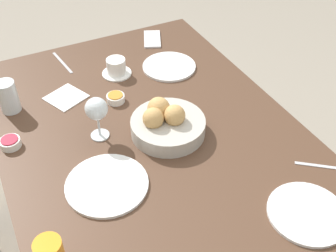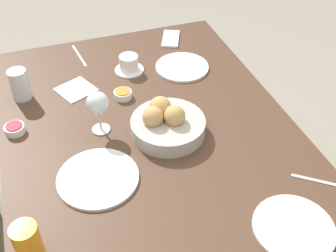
% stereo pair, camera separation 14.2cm
% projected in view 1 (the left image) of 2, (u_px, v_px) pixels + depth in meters
% --- Properties ---
extents(dining_table, '(1.58, 1.00, 0.78)m').
position_uv_depth(dining_table, '(162.00, 168.00, 1.44)').
color(dining_table, '#4C3323').
rests_on(dining_table, ground_plane).
extents(bread_basket, '(0.25, 0.25, 0.12)m').
position_uv_depth(bread_basket, '(166.00, 123.00, 1.42)').
color(bread_basket, '#B2ADA3').
rests_on(bread_basket, dining_table).
extents(plate_near_left, '(0.23, 0.23, 0.01)m').
position_uv_depth(plate_near_left, '(307.00, 213.00, 1.18)').
color(plate_near_left, white).
rests_on(plate_near_left, dining_table).
extents(plate_near_right, '(0.22, 0.22, 0.01)m').
position_uv_depth(plate_near_right, '(169.00, 66.00, 1.75)').
color(plate_near_right, white).
rests_on(plate_near_right, dining_table).
extents(plate_far_center, '(0.25, 0.25, 0.01)m').
position_uv_depth(plate_far_center, '(107.00, 184.00, 1.26)').
color(plate_far_center, white).
rests_on(plate_far_center, dining_table).
extents(water_tumbler, '(0.07, 0.07, 0.12)m').
position_uv_depth(water_tumbler, '(8.00, 97.00, 1.50)').
color(water_tumbler, silver).
rests_on(water_tumbler, dining_table).
extents(wine_glass, '(0.08, 0.08, 0.16)m').
position_uv_depth(wine_glass, '(97.00, 110.00, 1.36)').
color(wine_glass, silver).
rests_on(wine_glass, dining_table).
extents(coffee_cup, '(0.12, 0.12, 0.07)m').
position_uv_depth(coffee_cup, '(116.00, 68.00, 1.70)').
color(coffee_cup, white).
rests_on(coffee_cup, dining_table).
extents(jam_bowl_berry, '(0.07, 0.07, 0.03)m').
position_uv_depth(jam_bowl_berry, '(10.00, 143.00, 1.39)').
color(jam_bowl_berry, white).
rests_on(jam_bowl_berry, dining_table).
extents(jam_bowl_honey, '(0.07, 0.07, 0.03)m').
position_uv_depth(jam_bowl_honey, '(116.00, 98.00, 1.57)').
color(jam_bowl_honey, white).
rests_on(jam_bowl_honey, dining_table).
extents(knife_silver, '(0.19, 0.04, 0.00)m').
position_uv_depth(knife_silver, '(62.00, 63.00, 1.78)').
color(knife_silver, '#B7B7BC').
rests_on(knife_silver, dining_table).
extents(spoon_coffee, '(0.10, 0.12, 0.00)m').
position_uv_depth(spoon_coffee, '(318.00, 166.00, 1.33)').
color(spoon_coffee, '#B7B7BC').
rests_on(spoon_coffee, dining_table).
extents(napkin, '(0.17, 0.17, 0.00)m').
position_uv_depth(napkin, '(66.00, 97.00, 1.59)').
color(napkin, white).
rests_on(napkin, dining_table).
extents(cell_phone, '(0.17, 0.13, 0.01)m').
position_uv_depth(cell_phone, '(152.00, 39.00, 1.93)').
color(cell_phone, silver).
rests_on(cell_phone, dining_table).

